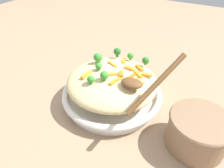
# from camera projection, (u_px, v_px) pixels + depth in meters

# --- Properties ---
(ground_plane) EXTENTS (2.40, 2.40, 0.00)m
(ground_plane) POSITION_uv_depth(u_px,v_px,m) (112.00, 101.00, 0.62)
(ground_plane) COLOR #9E7F60
(serving_bowl) EXTENTS (0.29, 0.29, 0.04)m
(serving_bowl) POSITION_uv_depth(u_px,v_px,m) (112.00, 95.00, 0.61)
(serving_bowl) COLOR white
(serving_bowl) RESTS_ON ground_plane
(pasta_mound) EXTENTS (0.26, 0.25, 0.07)m
(pasta_mound) POSITION_uv_depth(u_px,v_px,m) (112.00, 82.00, 0.58)
(pasta_mound) COLOR #DBC689
(pasta_mound) RESTS_ON serving_bowl
(carrot_piece_0) EXTENTS (0.02, 0.04, 0.01)m
(carrot_piece_0) POSITION_uv_depth(u_px,v_px,m) (87.00, 75.00, 0.55)
(carrot_piece_0) COLOR orange
(carrot_piece_0) RESTS_ON pasta_mound
(carrot_piece_1) EXTENTS (0.02, 0.03, 0.01)m
(carrot_piece_1) POSITION_uv_depth(u_px,v_px,m) (124.00, 62.00, 0.61)
(carrot_piece_1) COLOR orange
(carrot_piece_1) RESTS_ON pasta_mound
(carrot_piece_2) EXTENTS (0.03, 0.03, 0.01)m
(carrot_piece_2) POSITION_uv_depth(u_px,v_px,m) (111.00, 75.00, 0.55)
(carrot_piece_2) COLOR orange
(carrot_piece_2) RESTS_ON pasta_mound
(carrot_piece_3) EXTENTS (0.02, 0.03, 0.01)m
(carrot_piece_3) POSITION_uv_depth(u_px,v_px,m) (120.00, 75.00, 0.54)
(carrot_piece_3) COLOR orange
(carrot_piece_3) RESTS_ON pasta_mound
(carrot_piece_4) EXTENTS (0.04, 0.03, 0.01)m
(carrot_piece_4) POSITION_uv_depth(u_px,v_px,m) (137.00, 74.00, 0.56)
(carrot_piece_4) COLOR orange
(carrot_piece_4) RESTS_ON pasta_mound
(carrot_piece_5) EXTENTS (0.03, 0.02, 0.01)m
(carrot_piece_5) POSITION_uv_depth(u_px,v_px,m) (139.00, 68.00, 0.58)
(carrot_piece_5) COLOR orange
(carrot_piece_5) RESTS_ON pasta_mound
(carrot_piece_6) EXTENTS (0.04, 0.02, 0.01)m
(carrot_piece_6) POSITION_uv_depth(u_px,v_px,m) (113.00, 65.00, 0.59)
(carrot_piece_6) COLOR orange
(carrot_piece_6) RESTS_ON pasta_mound
(carrot_piece_7) EXTENTS (0.02, 0.04, 0.01)m
(carrot_piece_7) POSITION_uv_depth(u_px,v_px,m) (115.00, 81.00, 0.53)
(carrot_piece_7) COLOR orange
(carrot_piece_7) RESTS_ON pasta_mound
(carrot_piece_8) EXTENTS (0.02, 0.04, 0.01)m
(carrot_piece_8) POSITION_uv_depth(u_px,v_px,m) (130.00, 77.00, 0.54)
(carrot_piece_8) COLOR orange
(carrot_piece_8) RESTS_ON pasta_mound
(carrot_piece_9) EXTENTS (0.03, 0.02, 0.01)m
(carrot_piece_9) POSITION_uv_depth(u_px,v_px,m) (139.00, 81.00, 0.53)
(carrot_piece_9) COLOR orange
(carrot_piece_9) RESTS_ON pasta_mound
(carrot_piece_10) EXTENTS (0.03, 0.01, 0.01)m
(carrot_piece_10) POSITION_uv_depth(u_px,v_px,m) (147.00, 75.00, 0.56)
(carrot_piece_10) COLOR orange
(carrot_piece_10) RESTS_ON pasta_mound
(carrot_piece_11) EXTENTS (0.03, 0.01, 0.01)m
(carrot_piece_11) POSITION_uv_depth(u_px,v_px,m) (129.00, 68.00, 0.57)
(carrot_piece_11) COLOR orange
(carrot_piece_11) RESTS_ON pasta_mound
(broccoli_floret_0) EXTENTS (0.02, 0.02, 0.03)m
(broccoli_floret_0) POSITION_uv_depth(u_px,v_px,m) (117.00, 52.00, 0.63)
(broccoli_floret_0) COLOR #205B1C
(broccoli_floret_0) RESTS_ON pasta_mound
(broccoli_floret_1) EXTENTS (0.02, 0.02, 0.02)m
(broccoli_floret_1) POSITION_uv_depth(u_px,v_px,m) (99.00, 66.00, 0.56)
(broccoli_floret_1) COLOR #377928
(broccoli_floret_1) RESTS_ON pasta_mound
(broccoli_floret_2) EXTENTS (0.02, 0.02, 0.02)m
(broccoli_floret_2) POSITION_uv_depth(u_px,v_px,m) (146.00, 61.00, 0.60)
(broccoli_floret_2) COLOR #296820
(broccoli_floret_2) RESTS_ON pasta_mound
(broccoli_floret_3) EXTENTS (0.02, 0.02, 0.02)m
(broccoli_floret_3) POSITION_uv_depth(u_px,v_px,m) (91.00, 79.00, 0.52)
(broccoli_floret_3) COLOR #377928
(broccoli_floret_3) RESTS_ON pasta_mound
(broccoli_floret_4) EXTENTS (0.02, 0.02, 0.02)m
(broccoli_floret_4) POSITION_uv_depth(u_px,v_px,m) (130.00, 56.00, 0.62)
(broccoli_floret_4) COLOR #377928
(broccoli_floret_4) RESTS_ON pasta_mound
(broccoli_floret_5) EXTENTS (0.03, 0.03, 0.03)m
(broccoli_floret_5) POSITION_uv_depth(u_px,v_px,m) (98.00, 58.00, 0.60)
(broccoli_floret_5) COLOR #377928
(broccoli_floret_5) RESTS_ON pasta_mound
(broccoli_floret_6) EXTENTS (0.02, 0.02, 0.03)m
(broccoli_floret_6) POSITION_uv_depth(u_px,v_px,m) (105.00, 76.00, 0.52)
(broccoli_floret_6) COLOR #377928
(broccoli_floret_6) RESTS_ON pasta_mound
(serving_spoon) EXTENTS (0.14, 0.15, 0.10)m
(serving_spoon) POSITION_uv_depth(u_px,v_px,m) (140.00, 83.00, 0.47)
(serving_spoon) COLOR brown
(serving_spoon) RESTS_ON pasta_mound
(companion_bowl) EXTENTS (0.14, 0.14, 0.09)m
(companion_bowl) POSITION_uv_depth(u_px,v_px,m) (198.00, 131.00, 0.47)
(companion_bowl) COLOR #8C6B4C
(companion_bowl) RESTS_ON ground_plane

